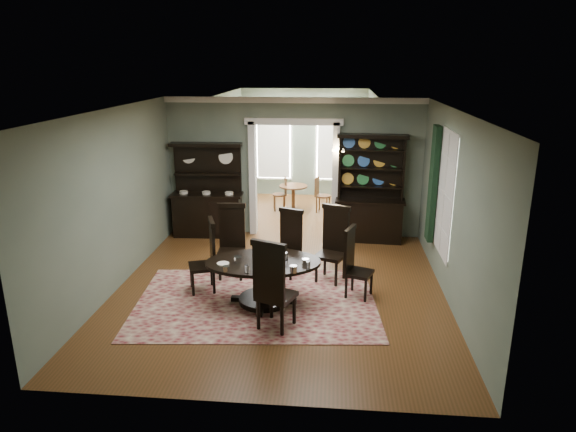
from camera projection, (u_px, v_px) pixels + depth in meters
name	position (u px, v px, depth m)	size (l,w,h in m)	color
room	(279.00, 200.00, 8.26)	(5.51, 6.01, 3.01)	brown
parlor	(302.00, 148.00, 13.51)	(3.51, 3.50, 3.01)	brown
doorway_trim	(294.00, 163.00, 11.07)	(2.08, 0.25, 2.57)	silver
right_window	(439.00, 189.00, 8.86)	(0.15, 1.47, 2.12)	white
wall_sconce	(338.00, 152.00, 10.76)	(0.27, 0.21, 0.21)	gold
rug	(256.00, 302.00, 8.25)	(3.81, 2.60, 0.01)	maroon
dining_table	(263.00, 274.00, 8.10)	(1.94, 1.87, 0.71)	black
centerpiece	(268.00, 258.00, 7.98)	(1.48, 0.95, 0.24)	silver
chair_far_left	(232.00, 238.00, 9.13)	(0.51, 0.49, 1.32)	black
chair_far_mid	(289.00, 241.00, 9.19)	(0.57, 0.56, 1.21)	black
chair_far_right	(334.00, 241.00, 8.95)	(0.63, 0.62, 1.34)	black
chair_end_left	(208.00, 254.00, 8.50)	(0.56, 0.58, 1.24)	black
chair_end_right	(354.00, 261.00, 8.32)	(0.53, 0.55, 1.17)	black
chair_near	(272.00, 284.00, 7.19)	(0.66, 0.64, 1.39)	black
sideboard	(208.00, 204.00, 11.27)	(1.57, 0.61, 2.04)	black
welsh_dresser	(370.00, 203.00, 10.91)	(1.49, 0.62, 2.28)	black
parlor_table	(293.00, 194.00, 13.17)	(0.72, 0.72, 0.67)	brown
parlor_chair_left	(282.00, 193.00, 13.25)	(0.38, 0.37, 0.85)	brown
parlor_chair_right	(321.00, 194.00, 13.06)	(0.41, 0.40, 0.89)	brown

